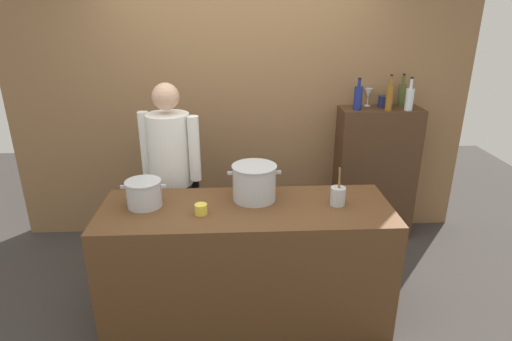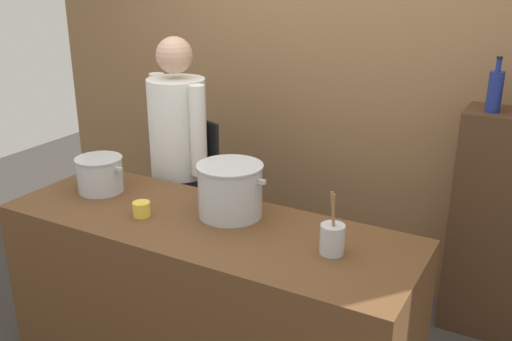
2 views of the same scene
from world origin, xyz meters
name	(u,v)px [view 1 (image 1 of 2)]	position (x,y,z in m)	size (l,w,h in m)	color
ground_plane	(247,313)	(0.00, 0.00, 0.00)	(8.00, 8.00, 0.00)	#383330
brick_back_panel	(241,85)	(0.00, 1.40, 1.50)	(4.40, 0.10, 3.00)	olive
prep_counter	(247,263)	(0.00, 0.00, 0.45)	(2.03, 0.70, 0.90)	brown
bar_cabinet	(374,173)	(1.30, 1.19, 0.66)	(0.76, 0.32, 1.31)	#472D1C
chef	(171,168)	(-0.59, 0.61, 0.96)	(0.50, 0.40, 1.66)	black
stockpot_large	(254,182)	(0.06, 0.13, 1.03)	(0.38, 0.32, 0.26)	#B7BABF
stockpot_small	(144,193)	(-0.70, 0.06, 0.99)	(0.31, 0.25, 0.19)	#B7BABF
utensil_crock	(338,196)	(0.64, 0.01, 0.97)	(0.10, 0.10, 0.28)	#B7BABF
butter_jar	(201,209)	(-0.30, -0.09, 0.94)	(0.09, 0.09, 0.07)	yellow
wine_bottle_cobalt	(358,97)	(1.06, 1.15, 1.42)	(0.08, 0.08, 0.29)	navy
wine_bottle_amber	(389,97)	(1.33, 1.11, 1.43)	(0.06, 0.06, 0.32)	#8C5919
wine_bottle_clear	(409,99)	(1.52, 1.09, 1.42)	(0.07, 0.07, 0.30)	silver
wine_bottle_olive	(402,94)	(1.51, 1.28, 1.42)	(0.07, 0.07, 0.30)	#475123
wine_glass_wide	(368,94)	(1.20, 1.29, 1.43)	(0.07, 0.07, 0.17)	silver
spice_tin_navy	(384,102)	(1.33, 1.22, 1.37)	(0.09, 0.09, 0.11)	navy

